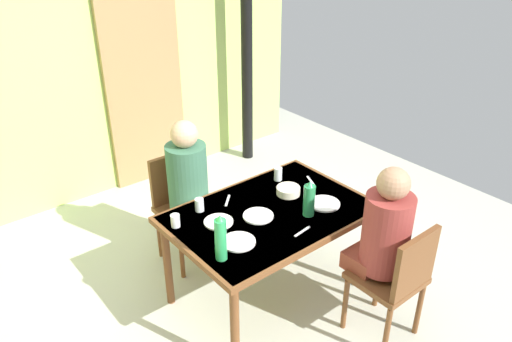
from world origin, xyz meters
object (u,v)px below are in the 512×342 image
Objects in this scene: person_near_diner at (385,230)px; water_bottle_green_far at (221,238)px; water_bottle_green_near at (309,199)px; person_far_diner at (188,177)px; chair_near_diner at (397,278)px; serving_bowl_center at (288,191)px; dining_table at (270,220)px; chair_far_diner at (181,202)px.

person_near_diner is 1.02m from water_bottle_green_far.
water_bottle_green_near is 0.85× the size of water_bottle_green_far.
person_far_diner is 0.95m from water_bottle_green_near.
chair_near_diner is 5.12× the size of serving_bowl_center.
chair_far_diner is at bearing 104.92° from dining_table.
water_bottle_green_far is at bearing 152.18° from person_near_diner.
person_far_diner reaches higher than serving_bowl_center.
chair_near_diner is at bearing -74.27° from water_bottle_green_near.
water_bottle_green_near reaches higher than chair_far_diner.
chair_near_diner is at bearing -83.96° from serving_bowl_center.
water_bottle_green_near reaches higher than dining_table.
water_bottle_green_far is (-0.33, -0.88, 0.08)m from person_far_diner.
dining_table is 1.55× the size of chair_near_diner.
chair_near_diner is at bearing 110.85° from person_far_diner.
serving_bowl_center is (0.08, 0.29, -0.09)m from water_bottle_green_near.
water_bottle_green_near is at bearing 111.34° from chair_far_diner.
water_bottle_green_far reaches higher than dining_table.
chair_near_diner is 1.62m from person_far_diner.
serving_bowl_center is at bearing 129.07° from person_far_diner.
chair_near_diner is at bearing 109.23° from chair_far_diner.
water_bottle_green_far reaches higher than water_bottle_green_near.
chair_near_diner is 1.72m from chair_far_diner.
dining_table is at bearing 107.76° from person_far_diner.
serving_bowl_center reaches higher than dining_table.
dining_table is at bearing 104.92° from chair_far_diner.
person_far_diner is 0.94m from water_bottle_green_far.
person_near_diner is at bearing -70.17° from water_bottle_green_near.
water_bottle_green_far is 0.86m from serving_bowl_center.
chair_far_diner is 1.13× the size of person_near_diner.
water_bottle_green_far is at bearing 71.84° from chair_far_diner.
water_bottle_green_near is at bearing 0.95° from water_bottle_green_far.
person_far_diner is (-0.57, 1.35, 0.00)m from person_near_diner.
chair_far_diner is at bearing 111.34° from water_bottle_green_near.
serving_bowl_center is (0.47, -0.72, 0.25)m from chair_far_diner.
person_far_diner is at bearing 110.85° from chair_near_diner.
water_bottle_green_near is 0.72m from water_bottle_green_far.
dining_table is 0.85m from chair_far_diner.
person_near_diner is 0.78m from serving_bowl_center.
person_near_diner is (-0.00, 0.14, 0.28)m from chair_near_diner.
dining_table is 0.90m from chair_near_diner.
serving_bowl_center is at bearing 97.10° from person_near_diner.
water_bottle_green_near is at bearing -105.53° from serving_bowl_center.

